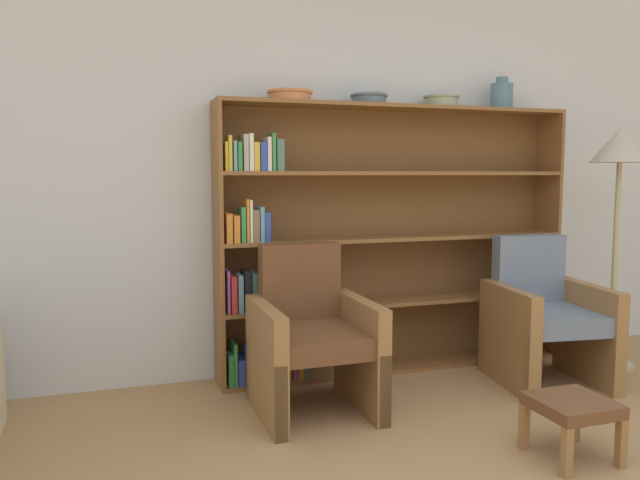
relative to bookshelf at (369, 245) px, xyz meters
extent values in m
cube|color=silver|center=(-0.10, 0.16, 0.51)|extent=(12.00, 0.06, 2.75)
cube|color=brown|center=(-1.03, -0.03, 0.04)|extent=(0.02, 0.30, 1.80)
cube|color=brown|center=(1.42, -0.03, 0.04)|extent=(0.02, 0.30, 1.80)
cube|color=brown|center=(0.20, -0.03, 0.93)|extent=(2.42, 0.30, 0.02)
cube|color=brown|center=(0.20, -0.03, -0.85)|extent=(2.42, 0.30, 0.03)
cube|color=brown|center=(0.20, 0.12, 0.04)|extent=(2.42, 0.01, 1.80)
cube|color=#388C47|center=(-0.98, -0.09, -0.74)|extent=(0.03, 0.14, 0.20)
cube|color=#388C47|center=(-0.95, -0.07, -0.71)|extent=(0.02, 0.17, 0.27)
cube|color=#334CB2|center=(-0.91, -0.07, -0.76)|extent=(0.04, 0.18, 0.17)
cube|color=#334CB2|center=(-0.87, -0.09, -0.72)|extent=(0.02, 0.13, 0.25)
cube|color=orange|center=(-0.85, -0.06, -0.72)|extent=(0.02, 0.19, 0.24)
cube|color=#334CB2|center=(-0.81, -0.07, -0.74)|extent=(0.04, 0.17, 0.20)
cube|color=white|center=(-0.76, -0.07, -0.75)|extent=(0.04, 0.17, 0.18)
cube|color=#388C47|center=(-0.72, -0.07, -0.76)|extent=(0.03, 0.17, 0.17)
cube|color=red|center=(-0.69, -0.08, -0.73)|extent=(0.03, 0.15, 0.22)
cube|color=#4C756B|center=(-0.65, -0.09, -0.71)|extent=(0.03, 0.14, 0.27)
cube|color=orange|center=(-0.61, -0.06, -0.71)|extent=(0.03, 0.19, 0.27)
cube|color=#994C99|center=(-0.57, -0.07, -0.75)|extent=(0.03, 0.17, 0.19)
cube|color=orange|center=(-0.53, -0.07, -0.75)|extent=(0.04, 0.16, 0.18)
cube|color=#4C756B|center=(-0.49, -0.06, -0.73)|extent=(0.03, 0.18, 0.21)
cube|color=brown|center=(0.20, -0.03, -0.39)|extent=(2.42, 0.30, 0.03)
cube|color=#994C99|center=(-0.99, -0.08, -0.24)|extent=(0.02, 0.15, 0.27)
cube|color=red|center=(-0.95, -0.10, -0.26)|extent=(0.03, 0.12, 0.23)
cube|color=#669EB2|center=(-0.91, -0.08, -0.26)|extent=(0.03, 0.16, 0.24)
cube|color=black|center=(-0.87, -0.08, -0.25)|extent=(0.04, 0.15, 0.26)
cube|color=#4C756B|center=(-0.82, -0.07, -0.26)|extent=(0.04, 0.16, 0.24)
cube|color=orange|center=(-0.79, -0.06, -0.29)|extent=(0.02, 0.19, 0.17)
cube|color=white|center=(-0.75, -0.08, -0.25)|extent=(0.03, 0.15, 0.25)
cube|color=#7F6B4C|center=(-0.72, -0.08, -0.26)|extent=(0.04, 0.16, 0.24)
cube|color=brown|center=(0.20, -0.03, 0.05)|extent=(2.42, 0.30, 0.02)
cube|color=orange|center=(-0.98, -0.07, 0.15)|extent=(0.04, 0.18, 0.18)
cube|color=orange|center=(-0.93, -0.06, 0.15)|extent=(0.04, 0.19, 0.17)
cube|color=#388C47|center=(-0.89, -0.08, 0.17)|extent=(0.03, 0.14, 0.22)
cube|color=orange|center=(-0.86, -0.09, 0.20)|extent=(0.02, 0.14, 0.27)
cube|color=white|center=(-0.84, -0.07, 0.19)|extent=(0.02, 0.17, 0.26)
cube|color=#7F6B4C|center=(-0.81, -0.07, 0.16)|extent=(0.04, 0.17, 0.20)
cube|color=#669EB2|center=(-0.77, -0.08, 0.17)|extent=(0.02, 0.16, 0.22)
cube|color=#334CB2|center=(-0.74, -0.07, 0.15)|extent=(0.04, 0.18, 0.18)
cube|color=brown|center=(0.20, -0.03, 0.49)|extent=(2.42, 0.30, 0.02)
cube|color=gold|center=(-0.99, -0.08, 0.59)|extent=(0.02, 0.15, 0.17)
cube|color=gold|center=(-0.97, -0.10, 0.61)|extent=(0.02, 0.12, 0.21)
cube|color=#669EB2|center=(-0.94, -0.09, 0.59)|extent=(0.02, 0.12, 0.18)
cube|color=#388C47|center=(-0.91, -0.06, 0.59)|extent=(0.02, 0.19, 0.17)
cube|color=#B2A899|center=(-0.87, -0.07, 0.61)|extent=(0.03, 0.17, 0.22)
cube|color=white|center=(-0.84, -0.09, 0.61)|extent=(0.03, 0.13, 0.23)
cube|color=gold|center=(-0.80, -0.08, 0.59)|extent=(0.03, 0.15, 0.18)
cube|color=#334CB2|center=(-0.76, -0.06, 0.59)|extent=(0.04, 0.19, 0.17)
cube|color=white|center=(-0.73, -0.08, 0.60)|extent=(0.02, 0.15, 0.21)
cube|color=#388C47|center=(-0.70, -0.08, 0.62)|extent=(0.02, 0.16, 0.23)
cube|color=#4C756B|center=(-0.66, -0.08, 0.60)|extent=(0.04, 0.15, 0.20)
cylinder|color=#C67547|center=(-0.56, -0.03, 0.97)|extent=(0.27, 0.27, 0.06)
torus|color=#C67547|center=(-0.56, -0.03, 0.99)|extent=(0.29, 0.29, 0.02)
cylinder|color=slate|center=(-0.02, -0.03, 0.97)|extent=(0.23, 0.23, 0.06)
torus|color=slate|center=(-0.02, -0.03, 1.00)|extent=(0.25, 0.25, 0.02)
cylinder|color=gray|center=(0.52, -0.03, 0.98)|extent=(0.22, 0.22, 0.08)
torus|color=gray|center=(0.52, -0.03, 1.01)|extent=(0.25, 0.25, 0.02)
cylinder|color=slate|center=(1.00, -0.03, 1.03)|extent=(0.16, 0.16, 0.18)
cylinder|color=slate|center=(1.00, -0.03, 1.14)|extent=(0.09, 0.09, 0.04)
cube|color=olive|center=(-0.31, -0.94, -0.67)|extent=(0.07, 0.07, 0.40)
cube|color=olive|center=(-0.88, -0.94, -0.67)|extent=(0.07, 0.07, 0.40)
cube|color=olive|center=(-0.31, -0.33, -0.67)|extent=(0.07, 0.07, 0.40)
cube|color=olive|center=(-0.88, -0.33, -0.67)|extent=(0.07, 0.07, 0.40)
cube|color=brown|center=(-0.60, -0.63, -0.44)|extent=(0.48, 0.64, 0.12)
cube|color=brown|center=(-0.60, -0.35, -0.17)|extent=(0.48, 0.12, 0.48)
cube|color=olive|center=(-0.32, -0.63, -0.55)|extent=(0.08, 0.68, 0.64)
cube|color=olive|center=(-0.88, -0.63, -0.55)|extent=(0.08, 0.68, 0.64)
cube|color=olive|center=(1.23, -0.97, -0.67)|extent=(0.08, 0.08, 0.40)
cube|color=olive|center=(0.66, -0.90, -0.67)|extent=(0.08, 0.08, 0.40)
cube|color=olive|center=(1.31, -0.37, -0.67)|extent=(0.08, 0.08, 0.40)
cube|color=olive|center=(0.75, -0.29, -0.67)|extent=(0.08, 0.08, 0.40)
cube|color=slate|center=(0.99, -0.63, -0.44)|extent=(0.56, 0.70, 0.12)
cube|color=slate|center=(1.03, -0.36, -0.17)|extent=(0.49, 0.18, 0.48)
cube|color=olive|center=(1.26, -0.67, -0.55)|extent=(0.17, 0.68, 0.64)
cube|color=olive|center=(0.71, -0.59, -0.55)|extent=(0.17, 0.68, 0.64)
cylinder|color=tan|center=(1.65, -0.46, -0.86)|extent=(0.32, 0.32, 0.02)
cylinder|color=tan|center=(1.65, -0.46, -0.14)|extent=(0.04, 0.04, 1.41)
cone|color=#BCB29E|center=(1.65, -0.46, 0.68)|extent=(0.40, 0.40, 0.24)
cube|color=olive|center=(0.23, -1.41, -0.75)|extent=(0.04, 0.04, 0.23)
cube|color=olive|center=(0.54, -1.41, -0.75)|extent=(0.04, 0.04, 0.23)
cube|color=olive|center=(0.23, -1.72, -0.75)|extent=(0.04, 0.04, 0.23)
cube|color=olive|center=(0.54, -1.72, -0.75)|extent=(0.04, 0.04, 0.23)
cube|color=brown|center=(0.38, -1.56, -0.60)|extent=(0.34, 0.34, 0.06)
camera|label=1|loc=(-1.65, -3.88, 0.48)|focal=35.00mm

